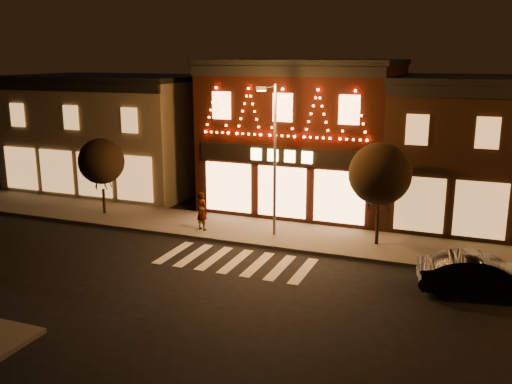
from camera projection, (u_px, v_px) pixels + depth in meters
The scene contains 10 objects.
ground at pixel (191, 298), 20.28m from camera, with size 120.00×120.00×0.00m, color black.
sidewalk_far at pixel (308, 238), 26.78m from camera, with size 44.00×4.00×0.15m, color #47423D.
building_left at pixel (114, 132), 36.71m from camera, with size 12.20×8.28×7.30m.
building_pulp at pixel (305, 134), 31.94m from camera, with size 10.20×8.34×8.30m.
building_right_a at pixel (485, 151), 28.65m from camera, with size 9.20×8.28×7.50m.
streetlamp_mid at pixel (273, 149), 25.92m from camera, with size 0.46×1.63×7.11m.
tree_left at pixel (101, 161), 30.04m from camera, with size 2.45×2.45×4.09m.
tree_right at pixel (380, 174), 24.89m from camera, with size 2.78×2.78×4.65m.
dark_sedan at pixel (482, 275), 20.40m from camera, with size 1.57×4.50×1.48m, color black.
pedestrian at pixel (202, 211), 27.54m from camera, with size 0.70×0.46×1.92m, color gray.
Camera 1 is at (9.08, -16.64, 8.47)m, focal length 39.56 mm.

